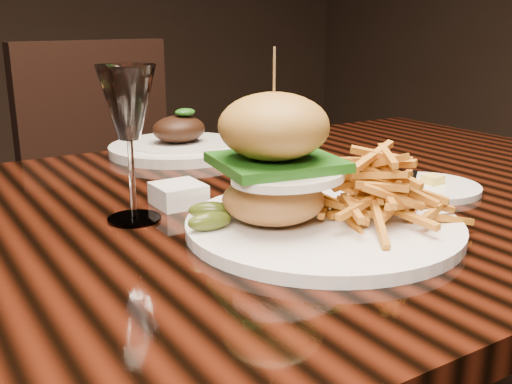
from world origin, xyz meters
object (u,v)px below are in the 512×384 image
dining_table (222,255)px  far_dish (179,145)px  wine_glass (128,108)px  chair_far (118,189)px  burger_plate (321,184)px

dining_table → far_dish: (0.10, 0.35, 0.09)m
wine_glass → far_dish: bearing=56.4°
wine_glass → chair_far: (0.28, 0.88, -0.36)m
dining_table → wine_glass: wine_glass is taller
dining_table → far_dish: bearing=74.0°
wine_glass → burger_plate: bearing=-42.6°
far_dish → burger_plate: bearing=-95.5°
far_dish → chair_far: (0.05, 0.54, -0.23)m
burger_plate → dining_table: bearing=129.0°
burger_plate → chair_far: size_ratio=0.36×
wine_glass → far_dish: (0.23, 0.34, -0.13)m
burger_plate → wine_glass: bearing=158.7°
dining_table → burger_plate: burger_plate is taller
burger_plate → chair_far: (0.10, 1.05, -0.27)m
dining_table → far_dish: size_ratio=5.81×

